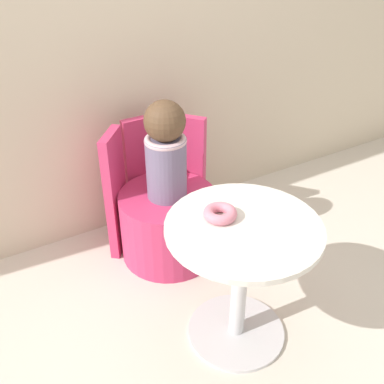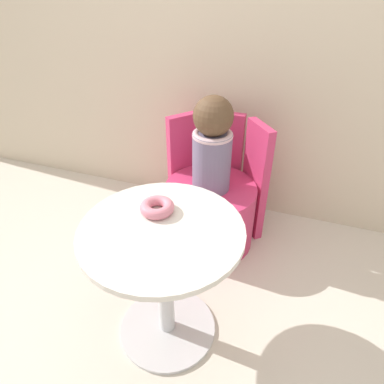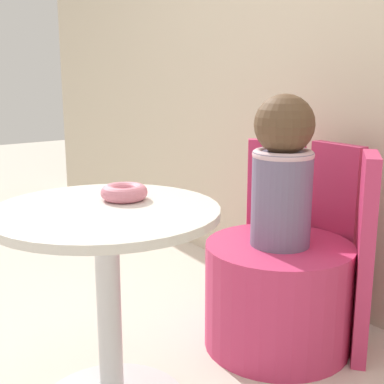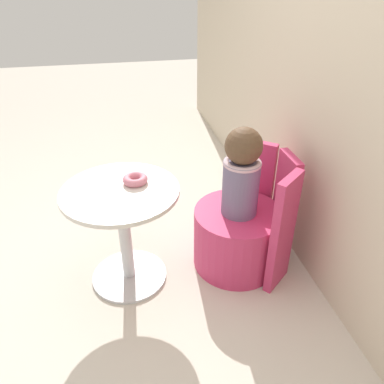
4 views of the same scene
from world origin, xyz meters
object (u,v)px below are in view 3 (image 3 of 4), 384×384
object	(u,v)px
tub_chair	(278,295)
donut	(124,192)
round_table	(108,275)
child_figure	(283,170)

from	to	relation	value
tub_chair	donut	distance (m)	0.76
round_table	tub_chair	distance (m)	0.73
round_table	child_figure	size ratio (longest dim) A/B	1.20
round_table	tub_chair	bearing A→B (deg)	89.85
child_figure	round_table	bearing A→B (deg)	-90.15
round_table	child_figure	xyz separation A→B (m)	(0.00, 0.69, 0.23)
round_table	tub_chair	world-z (taller)	round_table
tub_chair	donut	xyz separation A→B (m)	(-0.06, -0.60, 0.46)
round_table	donut	xyz separation A→B (m)	(-0.06, 0.09, 0.22)
tub_chair	child_figure	size ratio (longest dim) A/B	1.00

